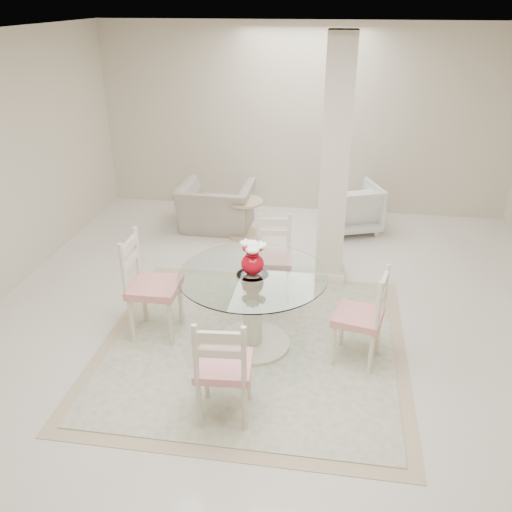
# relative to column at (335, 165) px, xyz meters

# --- Properties ---
(ground) EXTENTS (7.00, 7.00, 0.00)m
(ground) POSITION_rel_column_xyz_m (-0.50, -1.30, -1.35)
(ground) COLOR silver
(ground) RESTS_ON ground
(room_shell) EXTENTS (6.02, 7.02, 2.71)m
(room_shell) POSITION_rel_column_xyz_m (-0.50, -1.30, 0.51)
(room_shell) COLOR beige
(room_shell) RESTS_ON ground
(column) EXTENTS (0.30, 0.30, 2.70)m
(column) POSITION_rel_column_xyz_m (0.00, 0.00, 0.00)
(column) COLOR beige
(column) RESTS_ON ground
(area_rug) EXTENTS (2.85, 2.85, 0.02)m
(area_rug) POSITION_rel_column_xyz_m (-0.65, -1.54, -1.34)
(area_rug) COLOR tan
(area_rug) RESTS_ON ground
(dining_table) EXTENTS (1.34, 1.34, 0.77)m
(dining_table) POSITION_rel_column_xyz_m (-0.65, -1.54, -0.96)
(dining_table) COLOR beige
(dining_table) RESTS_ON ground
(red_vase) EXTENTS (0.24, 0.22, 0.31)m
(red_vase) POSITION_rel_column_xyz_m (-0.65, -1.54, -0.42)
(red_vase) COLOR #A30513
(red_vase) RESTS_ON dining_table
(dining_chair_east) EXTENTS (0.49, 0.49, 1.02)m
(dining_chair_east) POSITION_rel_column_xyz_m (0.36, -1.62, -0.81)
(dining_chair_east) COLOR beige
(dining_chair_east) RESTS_ON ground
(dining_chair_north) EXTENTS (0.43, 0.43, 1.00)m
(dining_chair_north) POSITION_rel_column_xyz_m (-0.59, -0.52, -0.83)
(dining_chair_north) COLOR beige
(dining_chair_north) RESTS_ON ground
(dining_chair_west) EXTENTS (0.47, 0.46, 1.14)m
(dining_chair_west) POSITION_rel_column_xyz_m (-1.68, -1.47, -0.75)
(dining_chair_west) COLOR beige
(dining_chair_west) RESTS_ON ground
(dining_chair_south) EXTENTS (0.45, 0.45, 1.05)m
(dining_chair_south) POSITION_rel_column_xyz_m (-0.72, -2.55, -0.80)
(dining_chair_south) COLOR beige
(dining_chair_south) RESTS_ON ground
(recliner_taupe) EXTENTS (1.01, 0.88, 0.65)m
(recliner_taupe) POSITION_rel_column_xyz_m (-1.61, 1.21, -1.03)
(recliner_taupe) COLOR #9F9584
(recliner_taupe) RESTS_ON ground
(armchair_white) EXTENTS (0.93, 0.95, 0.67)m
(armchair_white) POSITION_rel_column_xyz_m (0.25, 1.45, -1.01)
(armchair_white) COLOR silver
(armchair_white) RESTS_ON ground
(side_table) EXTENTS (0.49, 0.49, 0.51)m
(side_table) POSITION_rel_column_xyz_m (-1.17, 1.01, -1.11)
(side_table) COLOR tan
(side_table) RESTS_ON ground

